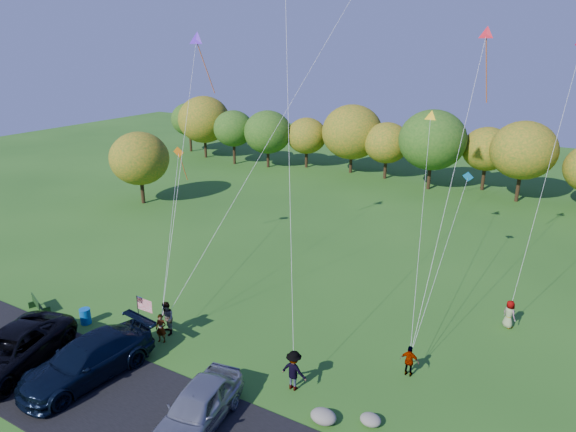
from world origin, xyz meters
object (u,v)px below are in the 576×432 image
at_px(minivan_dark, 10,351).
at_px(trash_barrel, 85,316).
at_px(flyer_d, 410,361).
at_px(flyer_c, 294,370).
at_px(flyer_e, 509,314).
at_px(flyer_b, 167,318).
at_px(park_bench, 37,304).
at_px(minivan_navy, 87,360).
at_px(minivan_silver, 198,407).
at_px(flyer_a, 161,328).

bearing_deg(minivan_dark, trash_barrel, 80.33).
bearing_deg(trash_barrel, flyer_d, 14.92).
xyz_separation_m(flyer_c, flyer_e, (7.53, 10.56, -0.16)).
distance_m(flyer_b, flyer_c, 8.16).
bearing_deg(park_bench, minivan_navy, 1.72).
distance_m(minivan_silver, trash_barrel, 11.15).
relative_size(minivan_navy, flyer_a, 4.10).
distance_m(minivan_silver, flyer_a, 6.92).
xyz_separation_m(flyer_c, flyer_d, (4.18, 3.59, -0.18)).
bearing_deg(flyer_d, park_bench, 11.52).
height_order(flyer_e, park_bench, flyer_e).
xyz_separation_m(minivan_silver, flyer_a, (-5.72, 3.89, -0.15)).
height_order(flyer_b, flyer_c, flyer_c).
bearing_deg(flyer_b, flyer_a, -37.52).
bearing_deg(flyer_d, flyer_e, -117.93).
bearing_deg(flyer_b, flyer_e, 64.32).
relative_size(flyer_d, flyer_e, 0.97).
distance_m(minivan_dark, minivan_navy, 4.04).
relative_size(minivan_silver, flyer_a, 3.26).
distance_m(minivan_navy, minivan_silver, 6.46).
bearing_deg(trash_barrel, minivan_navy, -37.38).
bearing_deg(park_bench, minivan_silver, 10.68).
relative_size(flyer_d, trash_barrel, 1.75).
xyz_separation_m(flyer_b, trash_barrel, (-4.71, -1.48, -0.49)).
xyz_separation_m(flyer_d, flyer_e, (3.35, 6.97, 0.03)).
height_order(minivan_dark, flyer_c, flyer_c).
distance_m(minivan_silver, flyer_e, 17.54).
xyz_separation_m(park_bench, trash_barrel, (3.55, 0.50, -0.04)).
bearing_deg(flyer_e, park_bench, 62.52).
bearing_deg(flyer_a, flyer_c, -17.27).
relative_size(flyer_e, park_bench, 1.02).
bearing_deg(flyer_d, flyer_a, 15.10).
bearing_deg(minivan_navy, park_bench, 167.36).
xyz_separation_m(flyer_a, flyer_b, (-0.27, 0.71, 0.15)).
height_order(minivan_navy, trash_barrel, minivan_navy).
height_order(flyer_c, park_bench, flyer_c).
bearing_deg(flyer_b, trash_barrel, -130.79).
distance_m(minivan_silver, flyer_c, 4.60).
relative_size(flyer_b, flyer_c, 0.98).
bearing_deg(flyer_d, minivan_silver, 48.16).
bearing_deg(minivan_silver, park_bench, 160.41).
bearing_deg(flyer_a, minivan_silver, -52.76).
bearing_deg(flyer_d, minivan_dark, 26.59).
relative_size(minivan_navy, flyer_c, 3.37).
xyz_separation_m(minivan_dark, minivan_silver, (10.26, 1.48, -0.04)).
distance_m(flyer_c, park_bench, 16.46).
distance_m(minivan_navy, flyer_b, 4.75).
height_order(flyer_c, flyer_e, flyer_c).
height_order(flyer_a, flyer_e, flyer_e).
bearing_deg(flyer_b, flyer_d, 45.64).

